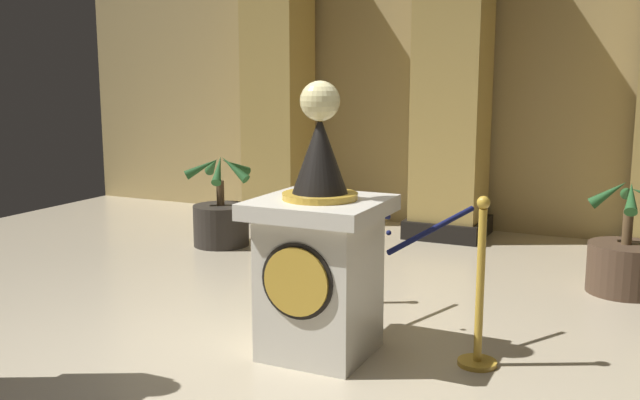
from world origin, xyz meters
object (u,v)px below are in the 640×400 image
(pedestal_clock, at_px, (320,254))
(potted_palm_left, at_px, (221,218))
(potted_palm_right, at_px, (625,262))
(stanchion_near, at_px, (479,307))
(stanchion_far, at_px, (316,259))

(pedestal_clock, xyz_separation_m, potted_palm_left, (-2.20, 2.24, -0.37))
(potted_palm_left, xyz_separation_m, potted_palm_right, (3.91, -0.00, -0.03))
(pedestal_clock, relative_size, potted_palm_left, 1.74)
(pedestal_clock, xyz_separation_m, stanchion_near, (0.96, 0.24, -0.28))
(stanchion_far, distance_m, potted_palm_left, 2.20)
(pedestal_clock, distance_m, stanchion_far, 1.06)
(pedestal_clock, distance_m, potted_palm_right, 2.84)
(potted_palm_left, bearing_deg, potted_palm_right, -0.01)
(stanchion_far, distance_m, potted_palm_right, 2.54)
(potted_palm_left, distance_m, potted_palm_right, 3.91)
(stanchion_near, relative_size, potted_palm_right, 1.10)
(pedestal_clock, height_order, potted_palm_left, pedestal_clock)
(potted_palm_right, bearing_deg, stanchion_far, -148.37)
(stanchion_far, xyz_separation_m, potted_palm_right, (2.16, 1.33, -0.10))
(stanchion_near, xyz_separation_m, stanchion_far, (-1.42, 0.67, -0.01))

